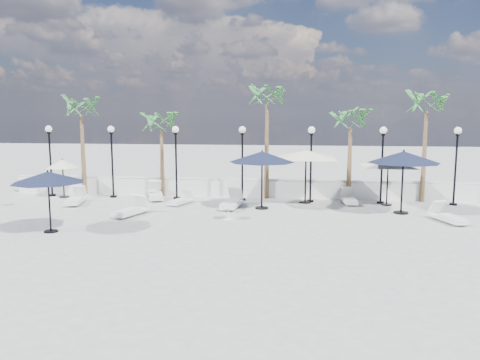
# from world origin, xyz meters

# --- Properties ---
(ground) EXTENTS (100.00, 100.00, 0.00)m
(ground) POSITION_xyz_m (0.00, 0.00, 0.00)
(ground) COLOR gray
(ground) RESTS_ON ground
(balustrade) EXTENTS (26.00, 0.30, 1.01)m
(balustrade) POSITION_xyz_m (0.00, 7.50, 0.47)
(balustrade) COLOR silver
(balustrade) RESTS_ON ground
(lamppost_0) EXTENTS (0.36, 0.36, 3.84)m
(lamppost_0) POSITION_xyz_m (-10.50, 6.50, 2.49)
(lamppost_0) COLOR black
(lamppost_0) RESTS_ON ground
(lamppost_1) EXTENTS (0.36, 0.36, 3.84)m
(lamppost_1) POSITION_xyz_m (-7.00, 6.50, 2.49)
(lamppost_1) COLOR black
(lamppost_1) RESTS_ON ground
(lamppost_2) EXTENTS (0.36, 0.36, 3.84)m
(lamppost_2) POSITION_xyz_m (-3.50, 6.50, 2.49)
(lamppost_2) COLOR black
(lamppost_2) RESTS_ON ground
(lamppost_3) EXTENTS (0.36, 0.36, 3.84)m
(lamppost_3) POSITION_xyz_m (0.00, 6.50, 2.49)
(lamppost_3) COLOR black
(lamppost_3) RESTS_ON ground
(lamppost_4) EXTENTS (0.36, 0.36, 3.84)m
(lamppost_4) POSITION_xyz_m (3.50, 6.50, 2.49)
(lamppost_4) COLOR black
(lamppost_4) RESTS_ON ground
(lamppost_5) EXTENTS (0.36, 0.36, 3.84)m
(lamppost_5) POSITION_xyz_m (7.00, 6.50, 2.49)
(lamppost_5) COLOR black
(lamppost_5) RESTS_ON ground
(lamppost_6) EXTENTS (0.36, 0.36, 3.84)m
(lamppost_6) POSITION_xyz_m (10.50, 6.50, 2.49)
(lamppost_6) COLOR black
(lamppost_6) RESTS_ON ground
(palm_0) EXTENTS (2.60, 2.60, 5.50)m
(palm_0) POSITION_xyz_m (-9.00, 7.30, 4.53)
(palm_0) COLOR brown
(palm_0) RESTS_ON ground
(palm_1) EXTENTS (2.60, 2.60, 4.70)m
(palm_1) POSITION_xyz_m (-4.50, 7.30, 3.75)
(palm_1) COLOR brown
(palm_1) RESTS_ON ground
(palm_2) EXTENTS (2.60, 2.60, 6.10)m
(palm_2) POSITION_xyz_m (1.20, 7.30, 5.12)
(palm_2) COLOR brown
(palm_2) RESTS_ON ground
(palm_3) EXTENTS (2.60, 2.60, 4.90)m
(palm_3) POSITION_xyz_m (5.50, 7.30, 3.95)
(palm_3) COLOR brown
(palm_3) RESTS_ON ground
(palm_4) EXTENTS (2.60, 2.60, 5.70)m
(palm_4) POSITION_xyz_m (9.20, 7.30, 4.73)
(palm_4) COLOR brown
(palm_4) RESTS_ON ground
(lounger_0) EXTENTS (1.35, 2.24, 0.80)m
(lounger_0) POSITION_xyz_m (-4.56, 6.22, 0.27)
(lounger_0) COLOR white
(lounger_0) RESTS_ON ground
(lounger_1) EXTENTS (1.22, 2.07, 0.74)m
(lounger_1) POSITION_xyz_m (-4.43, 2.20, 0.25)
(lounger_1) COLOR white
(lounger_1) RESTS_ON ground
(lounger_2) EXTENTS (1.05, 2.10, 0.75)m
(lounger_2) POSITION_xyz_m (-8.10, 4.42, 0.25)
(lounger_2) COLOR white
(lounger_2) RESTS_ON ground
(lounger_3) EXTENTS (1.03, 1.75, 0.63)m
(lounger_3) POSITION_xyz_m (-2.89, 4.98, 0.21)
(lounger_3) COLOR white
(lounger_3) RESTS_ON ground
(lounger_4) EXTENTS (0.75, 1.86, 0.68)m
(lounger_4) POSITION_xyz_m (5.41, 6.22, 0.23)
(lounger_4) COLOR white
(lounger_4) RESTS_ON ground
(lounger_5) EXTENTS (0.91, 2.21, 0.81)m
(lounger_5) POSITION_xyz_m (-0.26, 4.43, 0.27)
(lounger_5) COLOR white
(lounger_5) RESTS_ON ground
(lounger_6) EXTENTS (1.21, 2.01, 0.72)m
(lounger_6) POSITION_xyz_m (9.04, 2.58, 0.24)
(lounger_6) COLOR white
(lounger_6) RESTS_ON ground
(side_table_1) EXTENTS (0.50, 0.50, 0.48)m
(side_table_1) POSITION_xyz_m (-4.77, 6.20, 0.29)
(side_table_1) COLOR white
(side_table_1) RESTS_ON ground
(side_table_2) EXTENTS (0.59, 0.59, 0.57)m
(side_table_2) POSITION_xyz_m (-0.06, 1.96, 0.34)
(side_table_2) COLOR white
(side_table_2) RESTS_ON ground
(parasol_navy_left) EXTENTS (2.69, 2.69, 2.38)m
(parasol_navy_left) POSITION_xyz_m (-6.46, -0.97, 2.10)
(parasol_navy_left) COLOR black
(parasol_navy_left) RESTS_ON ground
(parasol_navy_mid) EXTENTS (3.12, 3.12, 2.79)m
(parasol_navy_mid) POSITION_xyz_m (1.17, 4.44, 2.45)
(parasol_navy_mid) COLOR black
(parasol_navy_mid) RESTS_ON ground
(parasol_navy_right) EXTENTS (3.22, 3.22, 2.89)m
(parasol_navy_right) POSITION_xyz_m (7.51, 4.15, 2.54)
(parasol_navy_right) COLOR black
(parasol_navy_right) RESTS_ON ground
(parasol_cream_sq_a) EXTENTS (5.82, 5.82, 2.86)m
(parasol_cream_sq_a) POSITION_xyz_m (3.24, 6.20, 2.65)
(parasol_cream_sq_a) COLOR black
(parasol_cream_sq_a) RESTS_ON ground
(parasol_cream_sq_b) EXTENTS (4.85, 4.85, 2.43)m
(parasol_cream_sq_b) POSITION_xyz_m (7.22, 6.07, 2.25)
(parasol_cream_sq_b) COLOR black
(parasol_cream_sq_b) RESTS_ON ground
(parasol_cream_small) EXTENTS (1.71, 1.71, 2.09)m
(parasol_cream_small) POSITION_xyz_m (-9.66, 6.20, 1.79)
(parasol_cream_small) COLOR black
(parasol_cream_small) RESTS_ON ground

